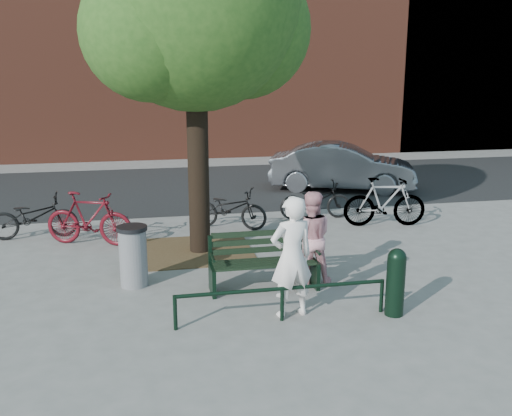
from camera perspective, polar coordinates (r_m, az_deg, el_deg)
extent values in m
plane|color=gray|center=(9.34, 0.80, -8.12)|extent=(90.00, 90.00, 0.00)
cube|color=brown|center=(11.25, -6.60, -4.31)|extent=(2.40, 2.00, 0.02)
cube|color=black|center=(17.42, -5.17, 2.19)|extent=(40.00, 7.00, 0.01)
cube|color=brown|center=(24.67, -7.58, 19.50)|extent=(45.00, 4.00, 12.00)
cube|color=black|center=(9.13, -4.40, -7.18)|extent=(0.06, 0.52, 0.45)
cube|color=black|center=(9.19, -4.63, -4.08)|extent=(0.06, 0.06, 0.44)
cylinder|color=black|center=(8.90, -4.36, -4.97)|extent=(0.04, 0.36, 0.04)
cube|color=black|center=(9.46, 5.81, -6.44)|extent=(0.06, 0.52, 0.45)
cube|color=black|center=(9.53, 5.47, -3.46)|extent=(0.06, 0.06, 0.44)
cylinder|color=black|center=(9.24, 6.06, -4.29)|extent=(0.04, 0.36, 0.04)
cube|color=black|center=(9.18, 0.81, -5.51)|extent=(1.64, 0.46, 0.04)
cube|color=black|center=(9.30, 0.51, -3.37)|extent=(1.64, 0.03, 0.47)
cylinder|color=black|center=(7.96, -8.08, -10.33)|extent=(0.06, 0.06, 0.50)
cylinder|color=black|center=(8.16, 2.63, -9.56)|extent=(0.06, 0.06, 0.50)
cylinder|color=black|center=(8.63, 12.44, -8.56)|extent=(0.06, 0.06, 0.50)
cylinder|color=black|center=(8.08, 2.64, -8.06)|extent=(3.00, 0.06, 0.06)
cylinder|color=black|center=(10.83, -5.82, 5.30)|extent=(0.40, 0.40, 3.80)
sphere|color=#244B17|center=(10.78, -6.19, 19.65)|extent=(3.80, 3.80, 3.80)
sphere|color=#244B17|center=(11.16, -1.46, 17.45)|extent=(2.60, 2.60, 2.60)
sphere|color=#244B17|center=(10.29, -10.53, 16.99)|extent=(2.40, 2.40, 2.40)
imported|color=white|center=(8.11, 3.58, -4.91)|extent=(0.71, 0.53, 1.77)
imported|color=pink|center=(9.41, 5.44, -2.98)|extent=(0.84, 0.71, 1.56)
cylinder|color=black|center=(8.51, 13.76, -7.63)|extent=(0.27, 0.27, 0.87)
sphere|color=black|center=(8.36, 13.93, -4.85)|extent=(0.27, 0.27, 0.27)
cylinder|color=gray|center=(9.55, -12.17, -4.91)|extent=(0.45, 0.45, 0.94)
cylinder|color=black|center=(9.41, -12.32, -1.99)|extent=(0.49, 0.49, 0.07)
imported|color=black|center=(12.81, -21.37, -0.82)|extent=(1.80, 0.70, 0.93)
imported|color=#4F0B13|center=(11.94, -16.36, -1.02)|extent=(1.89, 1.12, 1.10)
imported|color=black|center=(12.70, -2.69, -0.04)|extent=(1.82, 1.33, 0.91)
imported|color=gray|center=(13.17, 12.74, 0.60)|extent=(1.92, 0.81, 1.12)
imported|color=black|center=(13.60, 5.97, 0.80)|extent=(1.75, 0.72, 0.90)
imported|color=slate|center=(16.88, 8.60, 4.08)|extent=(4.43, 2.87, 1.38)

